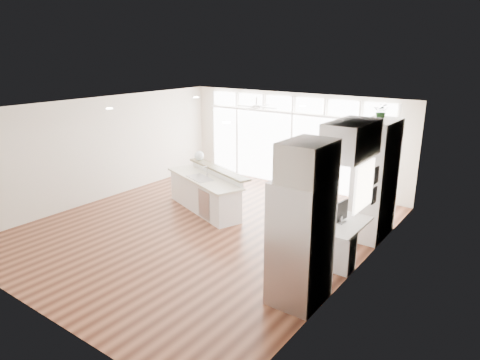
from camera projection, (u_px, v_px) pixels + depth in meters
The scene contains 24 objects.
floor at pixel (205, 228), 9.68m from camera, with size 7.00×8.00×0.02m, color #492316.
ceiling at pixel (202, 107), 8.89m from camera, with size 7.00×8.00×0.02m, color white.
wall_back at pixel (293, 140), 12.38m from camera, with size 7.00×0.04×2.70m, color beige.
wall_front at pixel (23, 230), 6.18m from camera, with size 7.00×0.04×2.70m, color beige.
wall_left at pixel (102, 149), 11.24m from camera, with size 0.04×8.00×2.70m, color beige.
wall_right at pixel (359, 202), 7.32m from camera, with size 0.04×8.00×2.70m, color beige.
glass_wall at pixel (292, 150), 12.42m from camera, with size 5.80×0.06×2.08m, color white.
transom_row at pixel (294, 104), 12.03m from camera, with size 5.90×0.06×0.40m, color white.
desk_window at pixel (364, 186), 7.52m from camera, with size 0.04×0.85×0.85m, color white.
ceiling_fan at pixel (256, 103), 11.40m from camera, with size 1.16×1.16×0.32m, color white.
recessed_lights at pixel (208, 107), 9.05m from camera, with size 3.40×3.00×0.02m, color white.
oven_cabinet at pixel (375, 179), 8.93m from camera, with size 0.64×1.20×2.50m, color white.
desk_nook at pixel (342, 242), 8.04m from camera, with size 0.72×1.30×0.76m, color white.
upper_cabinets at pixel (352, 139), 7.44m from camera, with size 0.64×1.30×0.64m, color white.
refrigerator at pixel (300, 242), 6.59m from camera, with size 0.76×0.90×2.00m, color #AAA9AE.
fridge_cabinet at pixel (308, 161), 6.18m from camera, with size 0.64×0.90×0.60m, color white.
framed_photos at pixel (375, 185), 8.04m from camera, with size 0.06×0.22×0.80m, color black.
kitchen_island at pixel (204, 191), 10.56m from camera, with size 2.59×0.98×1.03m, color white.
rug at pixel (307, 243), 8.88m from camera, with size 0.81×0.59×0.01m, color #311E0F.
office_chair at pixel (313, 239), 7.84m from camera, with size 0.54×0.50×1.04m, color black.
fishbowl at pixel (199, 156), 11.34m from camera, with size 0.25×0.25×0.25m, color silver.
monitor at pixel (340, 212), 7.91m from camera, with size 0.09×0.51×0.43m, color black.
keyboard at pixel (331, 220), 8.07m from camera, with size 0.11×0.30×0.02m, color white.
potted_plant at pixel (381, 113), 8.53m from camera, with size 0.30×0.33×0.26m, color #2B5825.
Camera 1 is at (5.88, -6.78, 3.84)m, focal length 32.00 mm.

